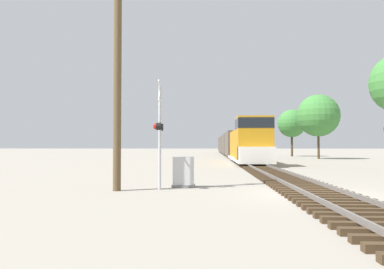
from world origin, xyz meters
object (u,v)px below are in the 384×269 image
at_px(utility_pole, 117,71).
at_px(freight_train, 231,145).
at_px(tree_mid_background, 318,116).
at_px(tree_deep_background, 292,124).
at_px(relay_cabinet, 183,172).
at_px(crossing_signal_near, 159,129).

bearing_deg(utility_pole, freight_train, 81.54).
distance_m(freight_train, tree_mid_background, 19.06).
height_order(utility_pole, tree_deep_background, utility_pole).
bearing_deg(tree_deep_background, freight_train, 161.42).
relative_size(relay_cabinet, tree_deep_background, 0.17).
relative_size(tree_mid_background, tree_deep_background, 1.12).
height_order(tree_mid_background, tree_deep_background, tree_mid_background).
relative_size(freight_train, relay_cabinet, 54.54).
distance_m(utility_pole, tree_deep_background, 51.13).
height_order(relay_cabinet, utility_pole, utility_pole).
distance_m(tree_mid_background, tree_deep_background, 11.90).
distance_m(freight_train, tree_deep_background, 11.01).
xyz_separation_m(crossing_signal_near, relay_cabinet, (0.95, 0.92, -1.85)).
distance_m(utility_pole, tree_mid_background, 40.63).
bearing_deg(tree_deep_background, utility_pole, -110.05).
height_order(freight_train, crossing_signal_near, crossing_signal_near).
relative_size(utility_pole, tree_deep_background, 1.21).
xyz_separation_m(freight_train, tree_deep_background, (9.89, -3.33, 3.51)).
height_order(crossing_signal_near, tree_deep_background, tree_deep_background).
bearing_deg(utility_pole, crossing_signal_near, 15.16).
xyz_separation_m(tree_mid_background, tree_deep_background, (-0.95, 11.85, -0.38)).
relative_size(freight_train, crossing_signal_near, 16.12).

